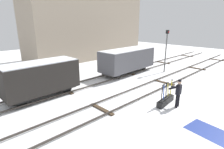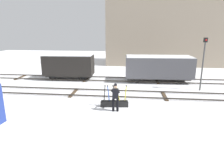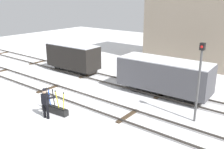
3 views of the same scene
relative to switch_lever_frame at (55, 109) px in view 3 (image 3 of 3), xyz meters
name	(u,v)px [view 3 (image 3 of 3)]	position (x,y,z in m)	size (l,w,h in m)	color
ground_plane	(83,101)	(0.08, 2.20, -0.25)	(60.00, 60.00, 0.00)	white
track_main_line	(83,100)	(0.08, 2.20, -0.15)	(44.00, 1.94, 0.18)	#38332D
track_siding_near	(121,83)	(0.08, 6.41, -0.15)	(44.00, 1.94, 0.18)	#38332D
switch_lever_frame	(55,109)	(0.00, 0.00, 0.00)	(1.83, 0.53, 1.45)	black
rail_worker	(46,101)	(0.12, -0.69, 0.75)	(0.58, 0.72, 1.78)	black
signal_post	(199,76)	(6.77, 4.01, 2.34)	(0.24, 0.32, 4.29)	#4C4C4C
freight_car_far_end	(73,57)	(-5.15, 6.41, 1.17)	(4.90, 2.05, 2.49)	#2D2B28
freight_car_near_switch	(164,75)	(3.65, 6.41, 1.16)	(6.29, 2.43, 2.47)	#2D2B28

